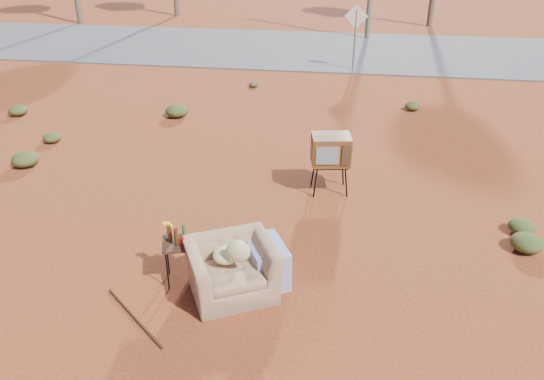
# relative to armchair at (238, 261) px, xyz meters

# --- Properties ---
(ground) EXTENTS (140.00, 140.00, 0.00)m
(ground) POSITION_rel_armchair_xyz_m (-0.15, 0.41, -0.48)
(ground) COLOR brown
(ground) RESTS_ON ground
(highway) EXTENTS (140.00, 7.00, 0.04)m
(highway) POSITION_rel_armchair_xyz_m (-0.15, 15.41, -0.46)
(highway) COLOR #565659
(highway) RESTS_ON ground
(armchair) EXTENTS (1.53, 1.41, 1.03)m
(armchair) POSITION_rel_armchair_xyz_m (0.00, 0.00, 0.00)
(armchair) COLOR #957051
(armchair) RESTS_ON ground
(tv_unit) EXTENTS (0.79, 0.68, 1.14)m
(tv_unit) POSITION_rel_armchair_xyz_m (1.08, 3.25, 0.36)
(tv_unit) COLOR black
(tv_unit) RESTS_ON ground
(side_table) EXTENTS (0.57, 0.57, 0.92)m
(side_table) POSITION_rel_armchair_xyz_m (-0.91, 0.09, 0.19)
(side_table) COLOR #3C2316
(side_table) RESTS_ON ground
(rusty_bar) EXTENTS (1.14, 1.01, 0.04)m
(rusty_bar) POSITION_rel_armchair_xyz_m (-1.24, -0.82, -0.46)
(rusty_bar) COLOR #4C2414
(rusty_bar) RESTS_ON ground
(road_sign) EXTENTS (0.78, 0.06, 2.19)m
(road_sign) POSITION_rel_armchair_xyz_m (1.35, 12.41, 1.02)
(road_sign) COLOR brown
(road_sign) RESTS_ON ground
(scrub_patch) EXTENTS (17.49, 8.07, 0.33)m
(scrub_patch) POSITION_rel_armchair_xyz_m (-0.97, 4.82, -0.34)
(scrub_patch) COLOR #464B20
(scrub_patch) RESTS_ON ground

